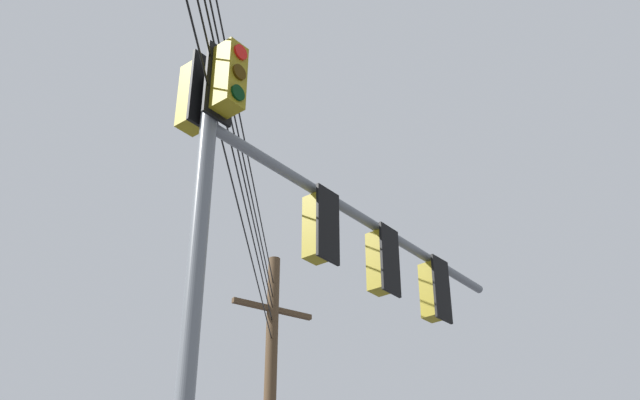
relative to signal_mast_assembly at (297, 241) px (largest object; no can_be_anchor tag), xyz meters
name	(u,v)px	position (x,y,z in m)	size (l,w,h in m)	color
signal_mast_assembly	(297,241)	(0.00, 0.00, 0.00)	(2.22, 6.55, 7.34)	slate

